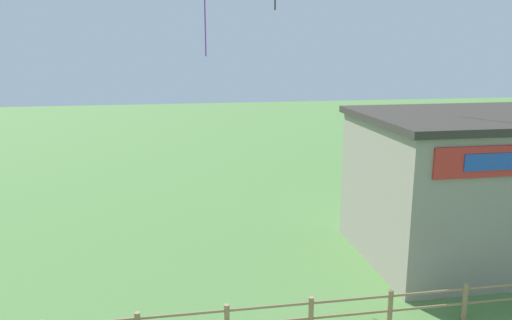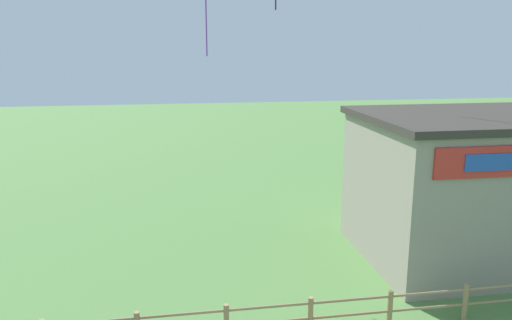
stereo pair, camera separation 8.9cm
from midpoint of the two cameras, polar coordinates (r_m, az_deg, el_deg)
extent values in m
cylinder|color=#9E7F56|center=(13.55, 6.09, -17.34)|extent=(0.14, 0.14, 1.08)
cylinder|color=#9E7F56|center=(14.25, 14.88, -16.12)|extent=(0.14, 0.14, 1.08)
cylinder|color=#9E7F56|center=(15.22, 22.61, -14.74)|extent=(0.14, 0.14, 1.08)
cylinder|color=#9E7F56|center=(13.13, 1.36, -16.42)|extent=(15.24, 0.07, 0.07)
cube|color=gray|center=(19.00, 22.86, -3.13)|extent=(7.17, 5.77, 4.87)
cube|color=#38332D|center=(18.50, 23.55, 4.50)|extent=(7.47, 6.07, 0.24)
cylinder|color=purple|center=(19.56, -5.96, 15.37)|extent=(0.05, 0.05, 2.49)
camera|label=1|loc=(0.04, -90.19, -0.04)|focal=35.00mm
camera|label=2|loc=(0.04, 89.81, 0.04)|focal=35.00mm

